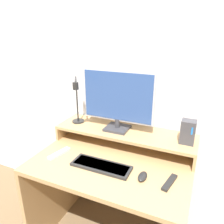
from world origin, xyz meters
name	(u,v)px	position (x,y,z in m)	size (l,w,h in m)	color
wall_back	(134,76)	(0.00, 0.78, 1.25)	(6.00, 0.05, 2.50)	silver
desk	(113,186)	(0.00, 0.37, 0.52)	(1.05, 0.74, 0.75)	tan
monitor_shelf	(125,133)	(0.00, 0.59, 0.85)	(1.05, 0.31, 0.12)	tan
monitor	(118,99)	(-0.06, 0.59, 1.11)	(0.54, 0.17, 0.45)	#38383D
desk_lamp	(77,104)	(-0.37, 0.54, 1.05)	(0.17, 0.23, 0.38)	black
router_dock	(188,132)	(0.45, 0.58, 0.95)	(0.09, 0.08, 0.16)	#3D3D42
keyboard	(101,166)	(-0.03, 0.25, 0.76)	(0.39, 0.14, 0.02)	#282828
mouse	(143,176)	(0.25, 0.25, 0.76)	(0.05, 0.10, 0.03)	black
remote_control	(59,153)	(-0.38, 0.27, 0.76)	(0.08, 0.18, 0.02)	white
remote_secondary	(170,182)	(0.40, 0.27, 0.76)	(0.07, 0.17, 0.02)	black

